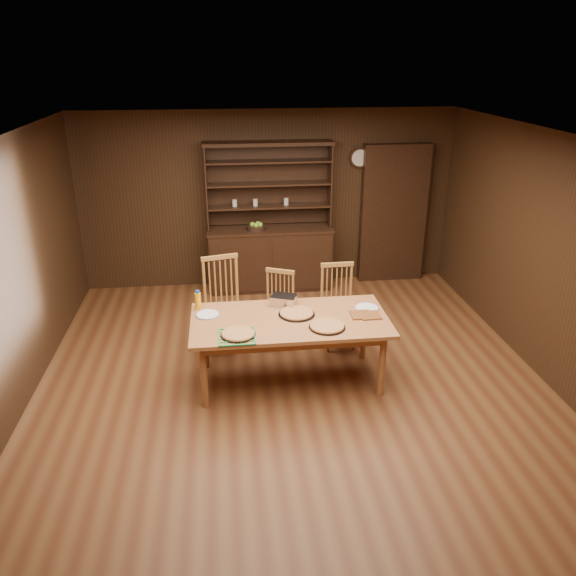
{
  "coord_description": "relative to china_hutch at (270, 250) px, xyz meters",
  "views": [
    {
      "loc": [
        -0.67,
        -5.15,
        3.34
      ],
      "look_at": [
        -0.01,
        0.4,
        0.97
      ],
      "focal_mm": 35.0,
      "sensor_mm": 36.0,
      "label": 1
    }
  ],
  "objects": [
    {
      "name": "pot_holder_b",
      "position": [
        0.74,
        -2.67,
        0.16
      ],
      "size": [
        0.22,
        0.22,
        0.02
      ],
      "primitive_type": "cube",
      "rotation": [
        0.0,
        0.0,
        -0.02
      ],
      "color": "red",
      "rests_on": "dining_table"
    },
    {
      "name": "chair_center",
      "position": [
        -0.06,
        -1.75,
        -0.11
      ],
      "size": [
        0.49,
        0.49,
        0.93
      ],
      "rotation": [
        0.0,
        0.0,
        -0.43
      ],
      "color": "#A17037",
      "rests_on": "floor"
    },
    {
      "name": "foil_dish",
      "position": [
        -0.05,
        -2.3,
        0.21
      ],
      "size": [
        0.32,
        0.28,
        0.11
      ],
      "primitive_type": "cube",
      "rotation": [
        0.0,
        0.0,
        -0.38
      ],
      "color": "silver",
      "rests_on": "dining_table"
    },
    {
      "name": "chair_right",
      "position": [
        0.66,
        -1.86,
        -0.06
      ],
      "size": [
        0.43,
        0.41,
        1.02
      ],
      "rotation": [
        0.0,
        0.0,
        0.03
      ],
      "color": "#A17037",
      "rests_on": "floor"
    },
    {
      "name": "fruit_bowl",
      "position": [
        -0.2,
        -0.07,
        0.39
      ],
      "size": [
        0.26,
        0.26,
        0.12
      ],
      "color": "black",
      "rests_on": "china_hutch"
    },
    {
      "name": "cooling_rack",
      "position": [
        -0.59,
        -3.0,
        0.16
      ],
      "size": [
        0.42,
        0.42,
        0.02
      ],
      "primitive_type": null,
      "rotation": [
        0.0,
        0.0,
        0.23
      ],
      "color": "#0CA348",
      "rests_on": "dining_table"
    },
    {
      "name": "floor",
      "position": [
        0.0,
        -2.75,
        -0.6
      ],
      "size": [
        6.0,
        6.0,
        0.0
      ],
      "primitive_type": "plane",
      "color": "brown",
      "rests_on": "ground"
    },
    {
      "name": "juice_bottle",
      "position": [
        -0.98,
        -2.3,
        0.26
      ],
      "size": [
        0.07,
        0.07,
        0.22
      ],
      "color": "#FFB20D",
      "rests_on": "dining_table"
    },
    {
      "name": "plate_right",
      "position": [
        0.84,
        -2.51,
        0.16
      ],
      "size": [
        0.26,
        0.26,
        0.02
      ],
      "color": "silver",
      "rests_on": "dining_table"
    },
    {
      "name": "plate_left",
      "position": [
        -0.88,
        -2.47,
        0.16
      ],
      "size": [
        0.25,
        0.25,
        0.02
      ],
      "color": "silver",
      "rests_on": "dining_table"
    },
    {
      "name": "chair_left",
      "position": [
        -0.71,
        -1.75,
        0.01
      ],
      "size": [
        0.56,
        0.54,
        1.13
      ],
      "rotation": [
        0.0,
        0.0,
        0.24
      ],
      "color": "#A17037",
      "rests_on": "floor"
    },
    {
      "name": "pizza_left",
      "position": [
        -0.58,
        -2.97,
        0.17
      ],
      "size": [
        0.35,
        0.35,
        0.04
      ],
      "color": "black",
      "rests_on": "dining_table"
    },
    {
      "name": "doorway",
      "position": [
        1.9,
        0.15,
        0.45
      ],
      "size": [
        1.0,
        0.18,
        2.1
      ],
      "primitive_type": "cube",
      "color": "black",
      "rests_on": "floor"
    },
    {
      "name": "wall_clock",
      "position": [
        1.35,
        0.2,
        1.3
      ],
      "size": [
        0.3,
        0.05,
        0.3
      ],
      "color": "black",
      "rests_on": "room_shell"
    },
    {
      "name": "room_shell",
      "position": [
        0.0,
        -2.75,
        0.98
      ],
      "size": [
        6.0,
        6.0,
        6.0
      ],
      "color": "silver",
      "rests_on": "floor"
    },
    {
      "name": "dining_table",
      "position": [
        -0.03,
        -2.66,
        0.08
      ],
      "size": [
        2.07,
        1.03,
        0.75
      ],
      "color": "#A66B39",
      "rests_on": "floor"
    },
    {
      "name": "pot_holder_a",
      "position": [
        0.83,
        -2.69,
        0.16
      ],
      "size": [
        0.22,
        0.22,
        0.02
      ],
      "primitive_type": "cube",
      "rotation": [
        0.0,
        0.0,
        0.03
      ],
      "color": "red",
      "rests_on": "dining_table"
    },
    {
      "name": "china_hutch",
      "position": [
        0.0,
        0.0,
        0.0
      ],
      "size": [
        1.84,
        0.52,
        2.17
      ],
      "color": "black",
      "rests_on": "floor"
    },
    {
      "name": "pizza_center",
      "position": [
        0.06,
        -2.57,
        0.17
      ],
      "size": [
        0.39,
        0.39,
        0.04
      ],
      "color": "black",
      "rests_on": "dining_table"
    },
    {
      "name": "pizza_right",
      "position": [
        0.33,
        -2.91,
        0.17
      ],
      "size": [
        0.37,
        0.37,
        0.04
      ],
      "color": "black",
      "rests_on": "dining_table"
    }
  ]
}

